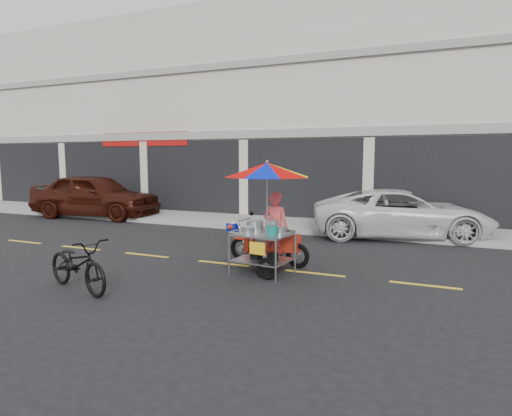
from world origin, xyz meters
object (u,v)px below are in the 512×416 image
at_px(near_bicycle, 78,264).
at_px(food_vendor_rig, 269,201).
at_px(maroon_sedan, 95,195).
at_px(white_pickup, 401,214).

relative_size(near_bicycle, food_vendor_rig, 0.79).
xyz_separation_m(near_bicycle, food_vendor_rig, (2.47, 2.52, 0.93)).
relative_size(maroon_sedan, near_bicycle, 2.81).
height_order(near_bicycle, food_vendor_rig, food_vendor_rig).
bearing_deg(food_vendor_rig, white_pickup, 73.11).
relative_size(maroon_sedan, white_pickup, 1.00).
distance_m(maroon_sedan, food_vendor_rig, 9.96).
xyz_separation_m(white_pickup, food_vendor_rig, (-2.13, -4.80, 0.70)).
bearing_deg(white_pickup, near_bicycle, 134.33).
height_order(maroon_sedan, near_bicycle, maroon_sedan).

